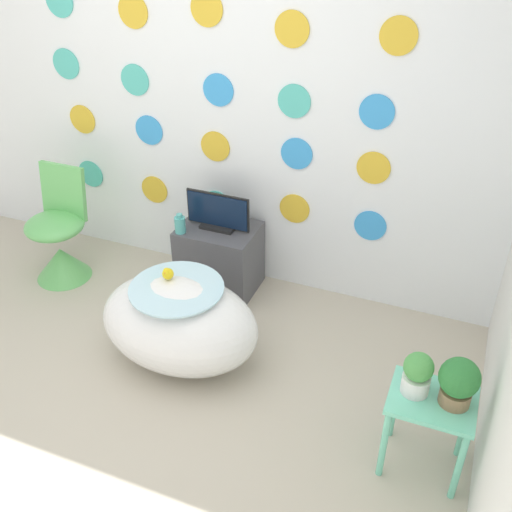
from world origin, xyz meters
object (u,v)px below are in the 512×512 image
at_px(chair, 59,244).
at_px(potted_plant_left, 417,373).
at_px(bathtub, 180,323).
at_px(vase, 180,224).
at_px(tv, 218,213).
at_px(potted_plant_right, 459,381).

height_order(chair, potted_plant_left, chair).
height_order(bathtub, vase, vase).
bearing_deg(chair, tv, 15.04).
height_order(vase, potted_plant_right, potted_plant_right).
relative_size(bathtub, potted_plant_right, 3.87).
bearing_deg(tv, potted_plant_right, -31.32).
distance_m(bathtub, vase, 0.72).
height_order(tv, vase, tv).
relative_size(bathtub, vase, 7.07).
relative_size(potted_plant_left, potted_plant_right, 0.90).
xyz_separation_m(potted_plant_left, potted_plant_right, (0.17, -0.00, 0.02)).
bearing_deg(tv, vase, -144.95).
xyz_separation_m(bathtub, tv, (-0.10, 0.75, 0.30)).
xyz_separation_m(bathtub, chair, (-1.17, 0.46, -0.01)).
distance_m(tv, potted_plant_right, 1.86).
bearing_deg(potted_plant_left, tv, 145.76).
xyz_separation_m(vase, potted_plant_left, (1.62, -0.82, 0.03)).
relative_size(chair, potted_plant_left, 3.66).
bearing_deg(potted_plant_right, bathtub, 171.60).
relative_size(bathtub, potted_plant_left, 4.31).
xyz_separation_m(tv, potted_plant_left, (1.42, -0.96, -0.02)).
relative_size(bathtub, chair, 1.18).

